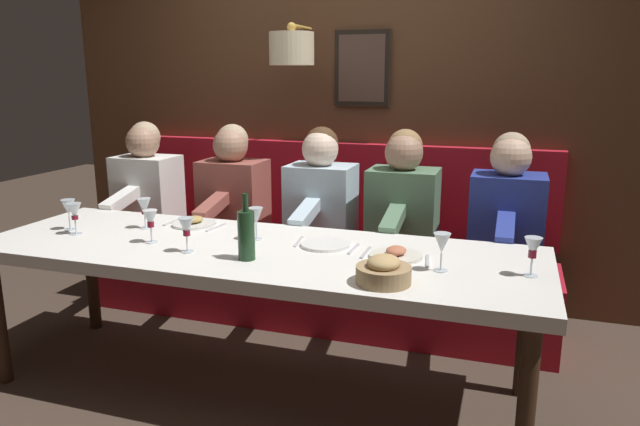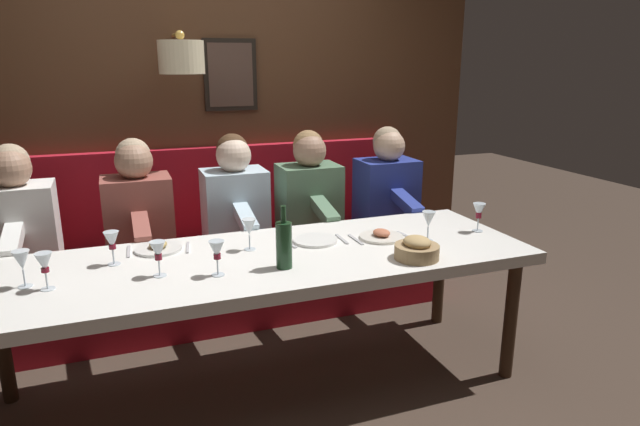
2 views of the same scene
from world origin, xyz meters
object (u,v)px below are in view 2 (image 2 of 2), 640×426
object	(u,v)px
diner_nearest	(387,187)
bread_bowl	(417,249)
diner_middle	(235,200)
wine_glass_7	(217,251)
wine_glass_6	(429,220)
wine_bottle	(284,244)
wine_glass_2	(22,261)
wine_glass_5	(44,264)
dining_table	(264,268)
diner_near	(309,194)
wine_glass_1	(158,252)
diner_farthest	(18,219)
wine_glass_3	(479,212)
diner_far	(138,209)
wine_glass_0	(249,228)
wine_glass_4	(112,241)

from	to	relation	value
diner_nearest	bread_bowl	distance (m)	1.26
diner_middle	wine_glass_7	xyz separation A→B (m)	(-1.05, 0.31, 0.04)
diner_middle	diner_nearest	bearing A→B (deg)	-90.00
wine_glass_6	wine_bottle	size ratio (longest dim) A/B	0.55
diner_nearest	wine_glass_2	size ratio (longest dim) A/B	4.82
wine_glass_5	bread_bowl	world-z (taller)	wine_glass_5
dining_table	diner_near	bearing A→B (deg)	-32.07
dining_table	wine_glass_1	xyz separation A→B (m)	(-0.09, 0.51, 0.18)
diner_farthest	wine_glass_3	xyz separation A→B (m)	(-0.90, -2.44, 0.04)
dining_table	diner_far	distance (m)	1.05
diner_nearest	wine_glass_5	size ratio (longest dim) A/B	4.82
dining_table	diner_near	distance (m)	1.05
diner_far	wine_glass_1	world-z (taller)	diner_far
wine_glass_5	wine_glass_6	xyz separation A→B (m)	(0.00, -1.86, 0.00)
diner_far	wine_glass_0	xyz separation A→B (m)	(-0.76, -0.51, 0.04)
dining_table	diner_middle	size ratio (longest dim) A/B	3.44
wine_glass_2	bread_bowl	distance (m)	1.78
diner_farthest	wine_glass_4	distance (m)	0.89
wine_glass_1	dining_table	bearing A→B (deg)	-80.32
diner_middle	diner_far	size ratio (longest dim) A/B	1.00
wine_glass_4	wine_glass_7	xyz separation A→B (m)	(-0.31, -0.44, -0.00)
diner_farthest	wine_glass_7	distance (m)	1.41
wine_glass_3	wine_bottle	distance (m)	1.21
diner_far	wine_glass_1	distance (m)	0.97
diner_far	diner_farthest	size ratio (longest dim) A/B	1.00
diner_near	wine_glass_4	size ratio (longest dim) A/B	4.82
diner_farthest	wine_glass_6	xyz separation A→B (m)	(-0.95, -2.09, 0.04)
diner_nearest	diner_middle	size ratio (longest dim) A/B	1.00
wine_glass_0	wine_glass_5	world-z (taller)	same
wine_glass_1	wine_glass_5	bearing A→B (deg)	88.61
diner_nearest	wine_glass_4	world-z (taller)	diner_nearest
wine_glass_2	diner_far	bearing A→B (deg)	-29.86
wine_glass_1	wine_glass_3	xyz separation A→B (m)	(0.06, -1.76, -0.00)
wine_glass_2	wine_glass_3	size ratio (longest dim) A/B	1.00
wine_glass_4	diner_nearest	bearing A→B (deg)	-68.03
wine_glass_0	wine_bottle	world-z (taller)	wine_bottle
wine_glass_6	wine_glass_7	xyz separation A→B (m)	(-0.10, 1.15, -0.00)
wine_glass_3	wine_bottle	bearing A→B (deg)	97.65
wine_glass_3	wine_glass_0	bearing A→B (deg)	83.56
wine_glass_0	bread_bowl	distance (m)	0.85
wine_glass_0	wine_glass_3	world-z (taller)	same
dining_table	wine_glass_3	bearing A→B (deg)	-91.01
dining_table	wine_glass_5	world-z (taller)	wine_glass_5
wine_bottle	diner_nearest	bearing A→B (deg)	-45.53
dining_table	bread_bowl	bearing A→B (deg)	-112.92
diner_far	wine_bottle	xyz separation A→B (m)	(-1.07, -0.60, 0.04)
diner_far	wine_glass_6	world-z (taller)	diner_far
wine_glass_4	wine_glass_6	world-z (taller)	same
diner_near	wine_bottle	bearing A→B (deg)	154.79
wine_glass_2	bread_bowl	size ratio (longest dim) A/B	0.75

